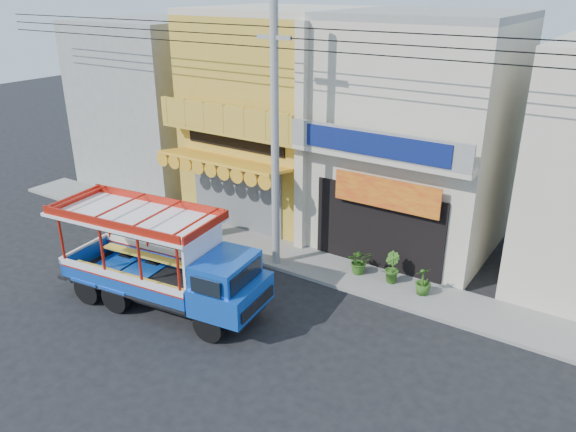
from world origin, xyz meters
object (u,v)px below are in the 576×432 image
object	(u,v)px
utility_pole	(279,123)
green_sign	(209,224)
potted_plant_b	(391,268)
potted_plant_a	(360,261)
songthaew_truck	(174,266)
potted_plant_c	(423,281)

from	to	relation	value
utility_pole	green_sign	world-z (taller)	utility_pole
green_sign	potted_plant_b	xyz separation A→B (m)	(7.30, 0.46, 0.07)
green_sign	potted_plant_a	world-z (taller)	green_sign
songthaew_truck	potted_plant_c	world-z (taller)	songthaew_truck
potted_plant_a	potted_plant_b	distance (m)	1.12
utility_pole	songthaew_truck	xyz separation A→B (m)	(-0.99, -4.00, -3.54)
utility_pole	songthaew_truck	size ratio (longest dim) A/B	4.10
utility_pole	green_sign	bearing A→B (deg)	172.39
potted_plant_b	utility_pole	bearing A→B (deg)	57.48
potted_plant_a	green_sign	bearing A→B (deg)	153.64
songthaew_truck	potted_plant_a	bearing A→B (deg)	53.78
green_sign	utility_pole	bearing A→B (deg)	-7.61
potted_plant_b	potted_plant_a	bearing A→B (deg)	44.91
songthaew_truck	potted_plant_a	xyz separation A→B (m)	(3.60, 4.91, -0.93)
songthaew_truck	green_sign	xyz separation A→B (m)	(-2.59, 4.48, -0.93)
utility_pole	potted_plant_b	bearing A→B (deg)	14.22
utility_pole	potted_plant_c	size ratio (longest dim) A/B	31.06
songthaew_truck	utility_pole	bearing A→B (deg)	76.08
utility_pole	songthaew_truck	world-z (taller)	utility_pole
utility_pole	potted_plant_a	bearing A→B (deg)	19.26
utility_pole	potted_plant_b	world-z (taller)	utility_pole
potted_plant_b	potted_plant_c	world-z (taller)	potted_plant_b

